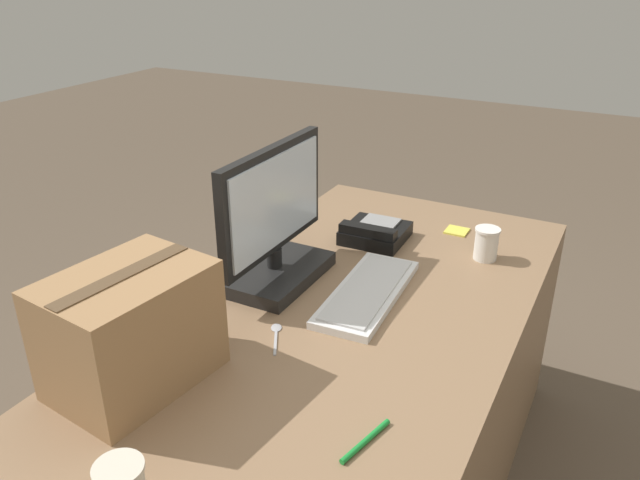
# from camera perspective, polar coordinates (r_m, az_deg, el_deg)

# --- Properties ---
(office_desk) EXTENTS (1.80, 0.90, 0.72)m
(office_desk) POSITION_cam_1_polar(r_m,az_deg,el_deg) (1.89, 1.70, -15.98)
(office_desk) COLOR #8C6B4C
(office_desk) RESTS_ON ground_plane
(monitor) EXTENTS (0.49, 0.23, 0.40)m
(monitor) POSITION_cam_1_polar(r_m,az_deg,el_deg) (1.78, -4.24, 0.95)
(monitor) COLOR black
(monitor) RESTS_ON office_desk
(keyboard) EXTENTS (0.45, 0.19, 0.03)m
(keyboard) POSITION_cam_1_polar(r_m,az_deg,el_deg) (1.75, 4.36, -4.79)
(keyboard) COLOR silver
(keyboard) RESTS_ON office_desk
(desk_phone) EXTENTS (0.21, 0.20, 0.08)m
(desk_phone) POSITION_cam_1_polar(r_m,az_deg,el_deg) (2.08, 5.02, 0.69)
(desk_phone) COLOR black
(desk_phone) RESTS_ON office_desk
(paper_cup_right) EXTENTS (0.08, 0.08, 0.10)m
(paper_cup_right) POSITION_cam_1_polar(r_m,az_deg,el_deg) (2.00, 14.96, -0.32)
(paper_cup_right) COLOR white
(paper_cup_right) RESTS_ON office_desk
(spoon) EXTENTS (0.13, 0.08, 0.00)m
(spoon) POSITION_cam_1_polar(r_m,az_deg,el_deg) (1.60, -4.04, -8.48)
(spoon) COLOR #B2B2B7
(spoon) RESTS_ON office_desk
(cardboard_box) EXTENTS (0.37, 0.29, 0.27)m
(cardboard_box) POSITION_cam_1_polar(r_m,az_deg,el_deg) (1.43, -16.93, -7.83)
(cardboard_box) COLOR #9E754C
(cardboard_box) RESTS_ON office_desk
(pen_marker) EXTENTS (0.15, 0.05, 0.01)m
(pen_marker) POSITION_cam_1_polar(r_m,az_deg,el_deg) (1.29, 4.19, -17.85)
(pen_marker) COLOR #198C33
(pen_marker) RESTS_ON office_desk
(sticky_note_pad) EXTENTS (0.07, 0.07, 0.01)m
(sticky_note_pad) POSITION_cam_1_polar(r_m,az_deg,el_deg) (2.20, 12.40, 0.82)
(sticky_note_pad) COLOR #E5DB4C
(sticky_note_pad) RESTS_ON office_desk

